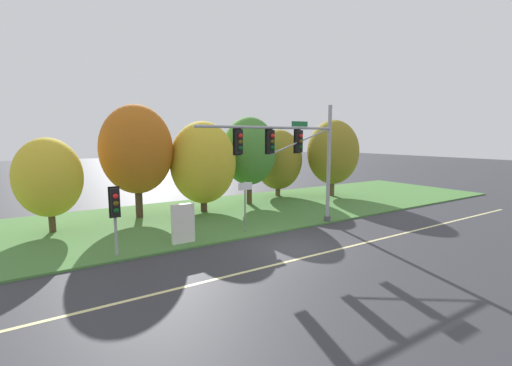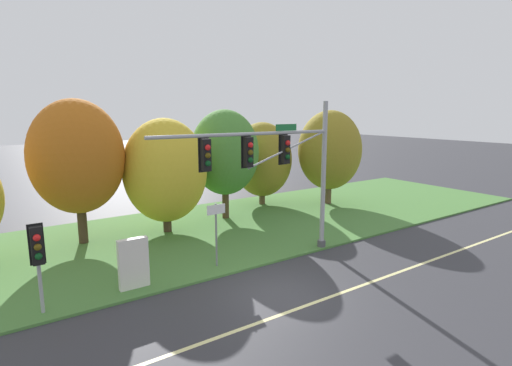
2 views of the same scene
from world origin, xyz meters
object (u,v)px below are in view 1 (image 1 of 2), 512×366
object	(u,v)px
pedestrian_signal_near_kerb	(115,207)
tree_behind_signpost	(203,163)
tree_right_far	(333,152)
info_kiosk	(183,224)
tree_left_of_mast	(137,150)
traffic_signal_mast	(293,150)
route_sign_post	(245,199)
tree_mid_verge	(249,151)
tree_tall_centre	(278,160)
tree_nearest_road	(49,178)

from	to	relation	value
pedestrian_signal_near_kerb	tree_behind_signpost	world-z (taller)	tree_behind_signpost
pedestrian_signal_near_kerb	tree_right_far	distance (m)	19.84
info_kiosk	tree_left_of_mast	bearing A→B (deg)	93.92
traffic_signal_mast	tree_behind_signpost	xyz separation A→B (m)	(-2.51, 6.57, -0.98)
route_sign_post	tree_mid_verge	bearing A→B (deg)	57.06
pedestrian_signal_near_kerb	tree_tall_centre	world-z (taller)	tree_tall_centre
route_sign_post	pedestrian_signal_near_kerb	bearing A→B (deg)	-176.17
route_sign_post	tree_right_far	bearing A→B (deg)	25.37
traffic_signal_mast	pedestrian_signal_near_kerb	xyz separation A→B (m)	(-9.29, 0.25, -2.17)
pedestrian_signal_near_kerb	traffic_signal_mast	bearing A→B (deg)	-1.52
tree_right_far	tree_left_of_mast	bearing A→B (deg)	177.54
traffic_signal_mast	tree_behind_signpost	size ratio (longest dim) A/B	1.42
pedestrian_signal_near_kerb	tree_nearest_road	distance (m)	6.35
tree_left_of_mast	tree_mid_verge	bearing A→B (deg)	0.21
tree_right_far	tree_tall_centre	bearing A→B (deg)	147.84
traffic_signal_mast	pedestrian_signal_near_kerb	size ratio (longest dim) A/B	2.88
pedestrian_signal_near_kerb	info_kiosk	xyz separation A→B (m)	(3.06, 0.31, -1.22)
route_sign_post	info_kiosk	size ratio (longest dim) A/B	1.43
pedestrian_signal_near_kerb	tree_left_of_mast	size ratio (longest dim) A/B	0.43
route_sign_post	tree_behind_signpost	xyz separation A→B (m)	(0.19, 5.88, 1.58)
pedestrian_signal_near_kerb	tree_mid_verge	world-z (taller)	tree_mid_verge
route_sign_post	info_kiosk	world-z (taller)	route_sign_post
tree_tall_centre	tree_right_far	world-z (taller)	tree_right_far
traffic_signal_mast	tree_mid_verge	xyz separation A→B (m)	(1.52, 7.18, -0.32)
tree_behind_signpost	tree_right_far	world-z (taller)	tree_right_far
tree_behind_signpost	tree_nearest_road	bearing A→B (deg)	-177.32
tree_nearest_road	tree_left_of_mast	xyz separation A→B (m)	(4.81, 1.01, 1.35)
pedestrian_signal_near_kerb	tree_nearest_road	bearing A→B (deg)	110.46
tree_mid_verge	info_kiosk	xyz separation A→B (m)	(-7.75, -6.63, -3.07)
route_sign_post	tree_right_far	world-z (taller)	tree_right_far
tree_nearest_road	info_kiosk	xyz separation A→B (m)	(5.26, -5.59, -2.00)
tree_right_far	info_kiosk	bearing A→B (deg)	-159.41
tree_behind_signpost	info_kiosk	bearing A→B (deg)	-121.82
tree_right_far	info_kiosk	distance (m)	17.03
route_sign_post	tree_right_far	xyz separation A→B (m)	(12.17, 5.77, 2.01)
tree_right_far	pedestrian_signal_near_kerb	bearing A→B (deg)	-161.69
route_sign_post	tree_tall_centre	size ratio (longest dim) A/B	0.47
route_sign_post	tree_left_of_mast	bearing A→B (deg)	121.72
tree_nearest_road	tree_left_of_mast	distance (m)	5.09
tree_behind_signpost	tree_tall_centre	xyz separation A→B (m)	(8.01, 2.39, -0.20)
traffic_signal_mast	tree_right_far	distance (m)	11.49
route_sign_post	tree_right_far	size ratio (longest dim) A/B	0.42
traffic_signal_mast	tree_nearest_road	xyz separation A→B (m)	(-11.49, 6.15, -1.39)
tree_mid_verge	tree_tall_centre	world-z (taller)	tree_mid_verge
pedestrian_signal_near_kerb	info_kiosk	bearing A→B (deg)	5.78
traffic_signal_mast	tree_mid_verge	bearing A→B (deg)	78.09
traffic_signal_mast	info_kiosk	size ratio (longest dim) A/B	4.56
info_kiosk	tree_behind_signpost	bearing A→B (deg)	58.18
tree_nearest_road	tree_mid_verge	bearing A→B (deg)	4.56
tree_behind_signpost	tree_left_of_mast	bearing A→B (deg)	172.01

